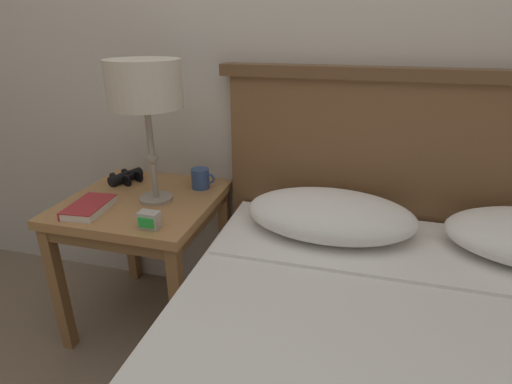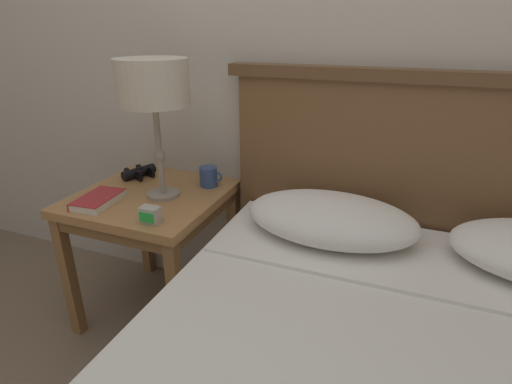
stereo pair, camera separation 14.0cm
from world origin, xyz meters
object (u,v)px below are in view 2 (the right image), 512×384
object	(u,v)px
table_lamp	(153,86)
coffee_mug	(209,177)
book_on_nightstand	(98,200)
alarm_clock	(150,215)
nightstand	(152,211)
binoculars_pair	(139,172)

from	to	relation	value
table_lamp	coffee_mug	xyz separation A→B (m)	(0.12, 0.16, -0.39)
book_on_nightstand	coffee_mug	bearing A→B (deg)	45.44
alarm_clock	coffee_mug	bearing A→B (deg)	85.62
nightstand	table_lamp	distance (m)	0.52
book_on_nightstand	nightstand	bearing A→B (deg)	50.92
binoculars_pair	alarm_clock	world-z (taller)	alarm_clock
nightstand	table_lamp	size ratio (longest dim) A/B	1.11
book_on_nightstand	alarm_clock	distance (m)	0.29
nightstand	table_lamp	bearing A→B (deg)	-0.92
table_lamp	book_on_nightstand	distance (m)	0.49
binoculars_pair	alarm_clock	distance (m)	0.49
coffee_mug	nightstand	bearing A→B (deg)	-139.05
alarm_clock	table_lamp	bearing A→B (deg)	112.99
table_lamp	nightstand	bearing A→B (deg)	179.08
binoculars_pair	alarm_clock	xyz separation A→B (m)	(0.32, -0.37, 0.01)
nightstand	table_lamp	xyz separation A→B (m)	(0.06, -0.00, 0.51)
nightstand	book_on_nightstand	world-z (taller)	book_on_nightstand
nightstand	table_lamp	world-z (taller)	table_lamp
nightstand	binoculars_pair	world-z (taller)	binoculars_pair
table_lamp	alarm_clock	xyz separation A→B (m)	(0.09, -0.22, -0.41)
coffee_mug	alarm_clock	bearing A→B (deg)	-94.38
table_lamp	alarm_clock	size ratio (longest dim) A/B	7.63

